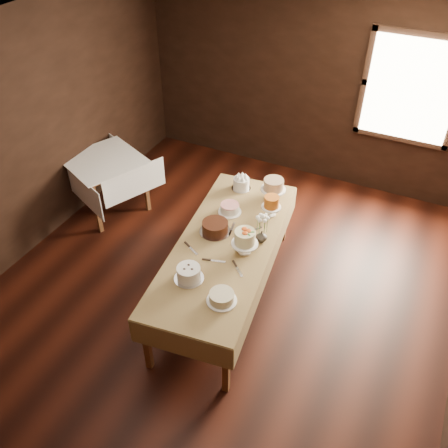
% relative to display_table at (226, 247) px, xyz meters
% --- Properties ---
extents(floor, '(5.00, 6.00, 0.01)m').
position_rel_display_table_xyz_m(floor, '(-0.06, -0.12, -0.72)').
color(floor, black).
rests_on(floor, ground).
extents(ceiling, '(5.00, 6.00, 0.01)m').
position_rel_display_table_xyz_m(ceiling, '(-0.06, -0.12, 2.08)').
color(ceiling, beige).
rests_on(ceiling, wall_back).
extents(wall_back, '(5.00, 0.02, 2.80)m').
position_rel_display_table_xyz_m(wall_back, '(-0.06, 2.88, 0.68)').
color(wall_back, black).
rests_on(wall_back, ground).
extents(wall_left, '(0.02, 6.00, 2.80)m').
position_rel_display_table_xyz_m(wall_left, '(-2.56, -0.12, 0.68)').
color(wall_left, black).
rests_on(wall_left, ground).
extents(window, '(1.10, 0.05, 1.30)m').
position_rel_display_table_xyz_m(window, '(1.24, 2.82, 0.88)').
color(window, '#FFEABF').
rests_on(window, wall_back).
extents(display_table, '(1.28, 2.60, 0.78)m').
position_rel_display_table_xyz_m(display_table, '(0.00, 0.00, 0.00)').
color(display_table, '#502C16').
rests_on(display_table, ground).
extents(side_table, '(1.23, 1.23, 0.79)m').
position_rel_display_table_xyz_m(side_table, '(-2.17, 0.78, -0.03)').
color(side_table, '#502C16').
rests_on(side_table, ground).
extents(cake_meringue, '(0.23, 0.23, 0.15)m').
position_rel_display_table_xyz_m(cake_meringue, '(-0.27, 0.98, 0.13)').
color(cake_meringue, silver).
rests_on(cake_meringue, display_table).
extents(cake_speckled, '(0.30, 0.30, 0.26)m').
position_rel_display_table_xyz_m(cake_speckled, '(0.14, 0.98, 0.17)').
color(cake_speckled, white).
rests_on(cake_speckled, display_table).
extents(cake_lattice, '(0.26, 0.26, 0.10)m').
position_rel_display_table_xyz_m(cake_lattice, '(-0.19, 0.50, 0.10)').
color(cake_lattice, white).
rests_on(cake_lattice, display_table).
extents(cake_caramel, '(0.22, 0.22, 0.26)m').
position_rel_display_table_xyz_m(cake_caramel, '(0.24, 0.66, 0.17)').
color(cake_caramel, white).
rests_on(cake_caramel, display_table).
extents(cake_chocolate, '(0.37, 0.37, 0.13)m').
position_rel_display_table_xyz_m(cake_chocolate, '(-0.18, 0.11, 0.12)').
color(cake_chocolate, silver).
rests_on(cake_chocolate, display_table).
extents(cake_flowers, '(0.29, 0.29, 0.28)m').
position_rel_display_table_xyz_m(cake_flowers, '(0.23, -0.04, 0.18)').
color(cake_flowers, white).
rests_on(cake_flowers, display_table).
extents(cake_swirl, '(0.29, 0.29, 0.15)m').
position_rel_display_table_xyz_m(cake_swirl, '(-0.09, -0.63, 0.13)').
color(cake_swirl, silver).
rests_on(cake_swirl, display_table).
extents(cake_cream, '(0.31, 0.31, 0.10)m').
position_rel_display_table_xyz_m(cake_cream, '(0.32, -0.74, 0.10)').
color(cake_cream, white).
rests_on(cake_cream, display_table).
extents(cake_server_a, '(0.24, 0.09, 0.01)m').
position_rel_display_table_xyz_m(cake_server_a, '(0.05, -0.29, 0.06)').
color(cake_server_a, silver).
rests_on(cake_server_a, display_table).
extents(cake_server_b, '(0.19, 0.18, 0.01)m').
position_rel_display_table_xyz_m(cake_server_b, '(0.31, -0.33, 0.06)').
color(cake_server_b, silver).
rests_on(cake_server_b, display_table).
extents(cake_server_c, '(0.07, 0.24, 0.01)m').
position_rel_display_table_xyz_m(cake_server_c, '(-0.05, 0.28, 0.06)').
color(cake_server_c, silver).
rests_on(cake_server_c, display_table).
extents(cake_server_d, '(0.16, 0.21, 0.01)m').
position_rel_display_table_xyz_m(cake_server_d, '(0.20, 0.35, 0.06)').
color(cake_server_d, silver).
rests_on(cake_server_d, display_table).
extents(cake_server_e, '(0.22, 0.14, 0.01)m').
position_rel_display_table_xyz_m(cake_server_e, '(-0.25, -0.26, 0.06)').
color(cake_server_e, silver).
rests_on(cake_server_e, display_table).
extents(flower_vase, '(0.16, 0.16, 0.12)m').
position_rel_display_table_xyz_m(flower_vase, '(0.32, 0.20, 0.12)').
color(flower_vase, '#2D2823').
rests_on(flower_vase, display_table).
extents(flower_bouquet, '(0.14, 0.14, 0.20)m').
position_rel_display_table_xyz_m(flower_bouquet, '(0.32, 0.20, 0.30)').
color(flower_bouquet, white).
rests_on(flower_bouquet, flower_vase).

